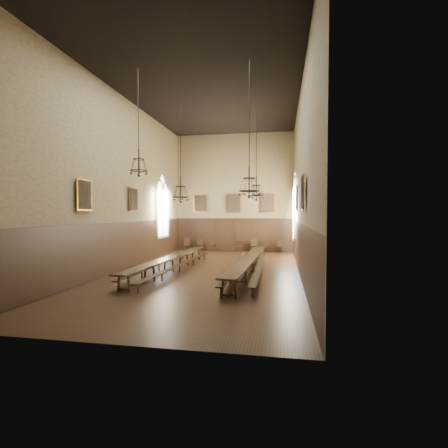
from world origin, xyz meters
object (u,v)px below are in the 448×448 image
(chair_2, at_px, (212,248))
(chandelier_front_left, at_px, (139,163))
(chair_7, at_px, (280,249))
(table_left, at_px, (169,265))
(chandelier_front_right, at_px, (249,181))
(bench_left_outer, at_px, (159,266))
(chair_0, at_px, (187,247))
(table_right, at_px, (248,266))
(bench_left_inner, at_px, (180,267))
(chair_6, at_px, (266,248))
(bench_right_inner, at_px, (237,268))
(chandelier_back_right, at_px, (256,190))
(chair_5, at_px, (254,248))
(chair_4, at_px, (239,248))
(chandelier_back_left, at_px, (181,192))
(bench_right_outer, at_px, (259,268))
(chair_1, at_px, (200,248))

(chair_2, bearing_deg, chandelier_front_left, -78.13)
(chair_7, relative_size, chandelier_front_left, 0.21)
(table_left, distance_m, chandelier_front_right, 6.23)
(bench_left_outer, bearing_deg, chair_0, 97.06)
(table_right, relative_size, chair_0, 10.26)
(table_right, height_order, bench_left_outer, table_right)
(bench_left_inner, bearing_deg, chair_6, 66.42)
(chandelier_front_left, bearing_deg, bench_left_outer, 94.68)
(bench_right_inner, distance_m, chair_6, 8.69)
(bench_left_inner, height_order, chandelier_back_right, chandelier_back_right)
(table_left, relative_size, bench_left_inner, 1.01)
(bench_right_inner, bearing_deg, chair_7, 76.47)
(chandelier_back_right, bearing_deg, chair_5, 95.78)
(bench_right_inner, distance_m, chair_4, 8.69)
(chair_0, bearing_deg, chandelier_back_left, -95.56)
(bench_right_outer, xyz_separation_m, chair_7, (0.95, 8.44, 0.00))
(chair_4, distance_m, chandelier_front_right, 12.10)
(chair_2, bearing_deg, table_left, -76.60)
(table_left, bearing_deg, chair_1, 94.09)
(bench_left_outer, xyz_separation_m, chandelier_front_left, (0.23, -2.77, 4.80))
(bench_left_outer, bearing_deg, bench_left_inner, -11.34)
(chair_0, distance_m, chandelier_front_right, 13.27)
(bench_right_outer, xyz_separation_m, chair_1, (-5.10, 8.47, 0.00))
(chandelier_back_right, bearing_deg, chair_1, 128.37)
(chair_0, distance_m, chandelier_front_left, 12.32)
(chair_5, distance_m, chandelier_front_right, 11.88)
(chair_2, xyz_separation_m, chair_5, (3.20, 0.04, 0.03))
(table_left, relative_size, chair_6, 9.24)
(bench_left_inner, bearing_deg, table_right, 1.49)
(bench_left_inner, distance_m, chandelier_front_right, 5.93)
(chandelier_back_right, bearing_deg, chair_2, 122.53)
(chair_0, relative_size, chair_7, 1.06)
(bench_left_inner, distance_m, chair_5, 9.24)
(chair_4, height_order, chandelier_front_right, chandelier_front_right)
(table_left, xyz_separation_m, chandelier_front_right, (4.25, -2.42, 3.85))
(chair_2, relative_size, chair_7, 1.00)
(table_left, height_order, chair_1, chair_1)
(chair_5, distance_m, chandelier_front_left, 12.86)
(bench_left_inner, bearing_deg, chair_1, 97.75)
(bench_right_outer, height_order, chair_0, chair_0)
(bench_left_outer, distance_m, chair_7, 10.42)
(chair_6, distance_m, chair_7, 1.02)
(chair_4, distance_m, chandelier_back_left, 8.03)
(chair_5, bearing_deg, bench_left_inner, -116.98)
(chair_6, bearing_deg, table_left, -117.70)
(chandelier_back_right, xyz_separation_m, chandelier_front_left, (-4.53, -5.27, 0.81))
(bench_left_outer, bearing_deg, chandelier_back_right, 27.65)
(table_right, xyz_separation_m, chair_7, (1.46, 8.63, -0.11))
(table_left, height_order, chair_7, chair_7)
(chandelier_back_right, height_order, chandelier_front_right, same)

